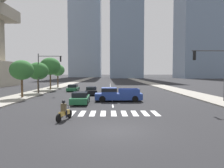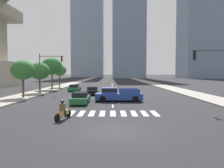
% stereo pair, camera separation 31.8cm
% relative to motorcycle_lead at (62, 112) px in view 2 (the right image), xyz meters
% --- Properties ---
extents(ground_plane, '(800.00, 800.00, 0.00)m').
position_rel_motorcycle_lead_xyz_m(ground_plane, '(3.69, -2.97, -0.58)').
color(ground_plane, '#232326').
extents(sidewalk_east, '(4.00, 260.00, 0.15)m').
position_rel_motorcycle_lead_xyz_m(sidewalk_east, '(16.70, 27.03, -0.51)').
color(sidewalk_east, gray).
rests_on(sidewalk_east, ground).
extents(sidewalk_west, '(4.00, 260.00, 0.15)m').
position_rel_motorcycle_lead_xyz_m(sidewalk_west, '(-9.31, 27.03, -0.51)').
color(sidewalk_west, gray).
rests_on(sidewalk_west, ground).
extents(crosswalk_near, '(7.65, 2.52, 0.01)m').
position_rel_motorcycle_lead_xyz_m(crosswalk_near, '(3.69, 2.53, -0.58)').
color(crosswalk_near, silver).
rests_on(crosswalk_near, ground).
extents(lane_divider_center, '(0.14, 50.00, 0.01)m').
position_rel_motorcycle_lead_xyz_m(lane_divider_center, '(3.69, 30.53, -0.58)').
color(lane_divider_center, silver).
rests_on(lane_divider_center, ground).
extents(motorcycle_lead, '(0.95, 2.18, 1.49)m').
position_rel_motorcycle_lead_xyz_m(motorcycle_lead, '(0.00, 0.00, 0.00)').
color(motorcycle_lead, black).
rests_on(motorcycle_lead, ground).
extents(pickup_truck, '(5.73, 2.01, 1.67)m').
position_rel_motorcycle_lead_xyz_m(pickup_truck, '(4.17, 10.37, 0.23)').
color(pickup_truck, navy).
rests_on(pickup_truck, ground).
extents(sedan_green_0, '(1.90, 4.60, 1.26)m').
position_rel_motorcycle_lead_xyz_m(sedan_green_0, '(-3.54, 24.90, -0.01)').
color(sedan_green_0, '#1E6038').
rests_on(sedan_green_0, ground).
extents(sedan_green_1, '(1.99, 4.57, 1.30)m').
position_rel_motorcycle_lead_xyz_m(sedan_green_1, '(0.05, 8.41, 0.02)').
color(sedan_green_1, '#1E6038').
rests_on(sedan_green_1, ground).
extents(sedan_black_2, '(2.09, 4.42, 1.26)m').
position_rel_motorcycle_lead_xyz_m(sedan_black_2, '(0.49, 18.15, 0.01)').
color(sedan_black_2, black).
rests_on(sedan_black_2, ground).
extents(traffic_signal_near, '(4.82, 0.28, 5.85)m').
position_rel_motorcycle_lead_xyz_m(traffic_signal_near, '(14.11, 4.90, 3.59)').
color(traffic_signal_near, '#333335').
rests_on(traffic_signal_near, sidewalk_east).
extents(traffic_signal_far, '(4.13, 0.28, 6.42)m').
position_rel_motorcycle_lead_xyz_m(traffic_signal_far, '(-6.77, 19.03, 3.91)').
color(traffic_signal_far, '#333335').
rests_on(traffic_signal_far, sidewalk_west).
extents(street_tree_nearest, '(3.13, 3.13, 5.04)m').
position_rel_motorcycle_lead_xyz_m(street_tree_nearest, '(-8.51, 13.37, 3.26)').
color(street_tree_nearest, '#4C3823').
rests_on(street_tree_nearest, sidewalk_west).
extents(street_tree_second, '(3.40, 3.40, 5.08)m').
position_rel_motorcycle_lead_xyz_m(street_tree_second, '(-8.51, 19.99, 3.19)').
color(street_tree_second, '#4C3823').
rests_on(street_tree_second, sidewalk_west).
extents(street_tree_third, '(4.08, 4.08, 6.38)m').
position_rel_motorcycle_lead_xyz_m(street_tree_third, '(-8.51, 27.35, 4.20)').
color(street_tree_third, '#4C3823').
rests_on(street_tree_third, sidewalk_west).
extents(street_tree_fourth, '(3.12, 3.12, 5.28)m').
position_rel_motorcycle_lead_xyz_m(street_tree_fourth, '(-8.51, 33.57, 3.51)').
color(street_tree_fourth, '#4C3823').
rests_on(street_tree_fourth, sidewalk_west).
extents(office_tower_left_skyline, '(24.88, 22.09, 111.81)m').
position_rel_motorcycle_lead_xyz_m(office_tower_left_skyline, '(-15.58, 158.71, 49.32)').
color(office_tower_left_skyline, '#8C9EB2').
rests_on(office_tower_left_skyline, ground).
extents(office_tower_center_skyline, '(21.18, 23.97, 87.30)m').
position_rel_motorcycle_lead_xyz_m(office_tower_center_skyline, '(14.52, 129.31, 42.54)').
color(office_tower_center_skyline, slate).
rests_on(office_tower_center_skyline, ground).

